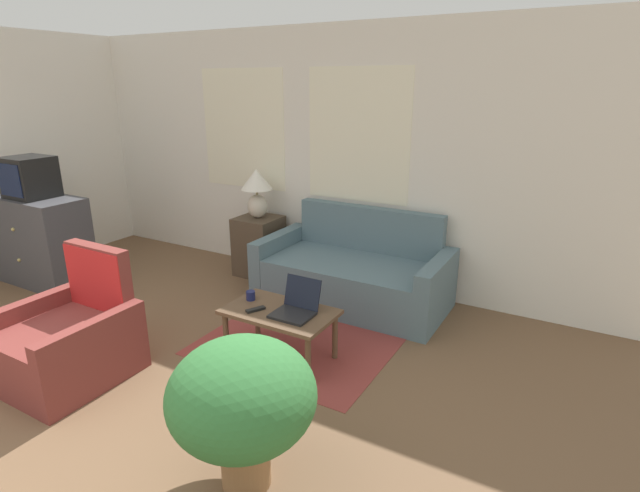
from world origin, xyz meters
The scene contains 13 objects.
wall_back centered at (0.00, 3.77, 1.31)m, with size 6.69×0.06×2.60m.
rug centered at (0.81, 2.64, 0.00)m, with size 1.51×1.95×0.01m.
couch centered at (0.84, 3.31, 0.27)m, with size 1.80×0.89×0.88m.
armchair centered at (-0.38, 1.11, 0.26)m, with size 0.80×0.83×0.91m.
tv_dresser centered at (-2.25, 2.10, 0.47)m, with size 1.08×0.53×0.93m.
television centered at (-2.25, 2.09, 1.14)m, with size 0.45×0.40×0.41m.
side_table centered at (-0.41, 3.44, 0.32)m, with size 0.44×0.44×0.65m.
table_lamp centered at (-0.41, 3.44, 0.97)m, with size 0.34×0.34×0.53m.
coffee_table centered at (0.81, 2.04, 0.35)m, with size 0.84×0.50×0.40m.
laptop centered at (0.95, 2.06, 0.46)m, with size 0.30×0.31×0.25m.
cup_navy centered at (0.51, 2.09, 0.44)m, with size 0.07×0.07×0.07m.
tv_remote centered at (0.66, 1.94, 0.41)m, with size 0.11×0.15×0.02m.
potted_plant centered at (1.37, 0.88, 0.52)m, with size 0.77×0.77×0.83m.
Camera 1 is at (2.79, -0.79, 2.05)m, focal length 28.00 mm.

